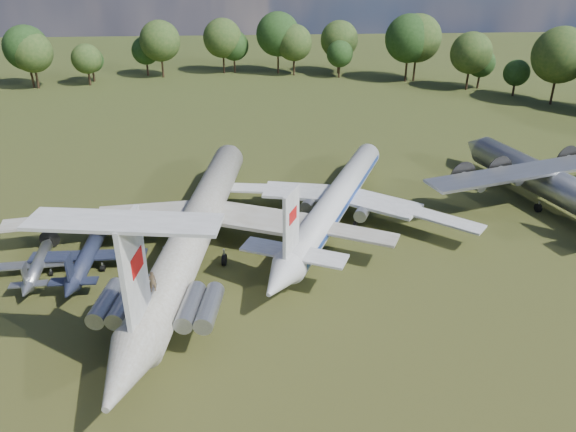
{
  "coord_description": "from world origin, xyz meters",
  "views": [
    {
      "loc": [
        2.97,
        -58.64,
        32.2
      ],
      "look_at": [
        6.38,
        -4.67,
        5.0
      ],
      "focal_mm": 35.0,
      "sensor_mm": 36.0,
      "label": 1
    }
  ],
  "objects_px": {
    "il62_airliner": "(197,232)",
    "person_on_il62": "(152,281)",
    "small_prop_west": "(88,260)",
    "tu104_jet": "(336,205)",
    "small_prop_northwest": "(39,267)",
    "an12_transport": "(551,188)"
  },
  "relations": [
    {
      "from": "il62_airliner",
      "to": "person_on_il62",
      "type": "relative_size",
      "value": 30.24
    },
    {
      "from": "small_prop_west",
      "to": "person_on_il62",
      "type": "distance_m",
      "value": 16.76
    },
    {
      "from": "person_on_il62",
      "to": "tu104_jet",
      "type": "bearing_deg",
      "value": -146.35
    },
    {
      "from": "il62_airliner",
      "to": "small_prop_west",
      "type": "relative_size",
      "value": 3.44
    },
    {
      "from": "tu104_jet",
      "to": "small_prop_west",
      "type": "distance_m",
      "value": 29.52
    },
    {
      "from": "small_prop_west",
      "to": "small_prop_northwest",
      "type": "bearing_deg",
      "value": -170.91
    },
    {
      "from": "il62_airliner",
      "to": "an12_transport",
      "type": "xyz_separation_m",
      "value": [
        45.06,
        9.65,
        -0.2
      ]
    },
    {
      "from": "person_on_il62",
      "to": "small_prop_northwest",
      "type": "bearing_deg",
      "value": -56.81
    },
    {
      "from": "small_prop_northwest",
      "to": "an12_transport",
      "type": "bearing_deg",
      "value": 6.46
    },
    {
      "from": "il62_airliner",
      "to": "an12_transport",
      "type": "relative_size",
      "value": 1.44
    },
    {
      "from": "person_on_il62",
      "to": "small_prop_west",
      "type": "bearing_deg",
      "value": -70.55
    },
    {
      "from": "il62_airliner",
      "to": "an12_transport",
      "type": "distance_m",
      "value": 46.09
    },
    {
      "from": "il62_airliner",
      "to": "person_on_il62",
      "type": "bearing_deg",
      "value": -90.0
    },
    {
      "from": "small_prop_west",
      "to": "small_prop_northwest",
      "type": "xyz_separation_m",
      "value": [
        -4.91,
        -0.78,
        -0.28
      ]
    },
    {
      "from": "small_prop_northwest",
      "to": "person_on_il62",
      "type": "xyz_separation_m",
      "value": [
        14.24,
        -12.07,
        5.6
      ]
    },
    {
      "from": "il62_airliner",
      "to": "an12_transport",
      "type": "bearing_deg",
      "value": 20.07
    },
    {
      "from": "an12_transport",
      "to": "small_prop_northwest",
      "type": "height_order",
      "value": "an12_transport"
    },
    {
      "from": "il62_airliner",
      "to": "small_prop_west",
      "type": "distance_m",
      "value": 11.92
    },
    {
      "from": "small_prop_west",
      "to": "small_prop_northwest",
      "type": "distance_m",
      "value": 4.98
    },
    {
      "from": "tu104_jet",
      "to": "person_on_il62",
      "type": "bearing_deg",
      "value": -105.83
    },
    {
      "from": "tu104_jet",
      "to": "small_prop_northwest",
      "type": "relative_size",
      "value": 3.64
    },
    {
      "from": "small_prop_northwest",
      "to": "small_prop_west",
      "type": "bearing_deg",
      "value": 3.5
    }
  ]
}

